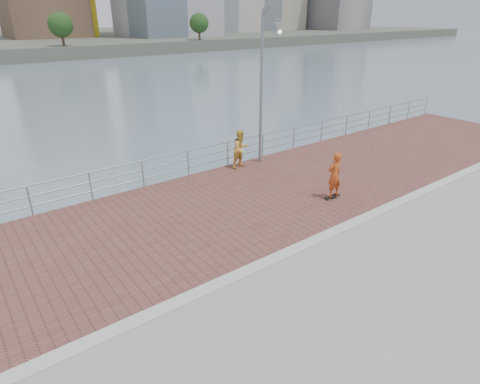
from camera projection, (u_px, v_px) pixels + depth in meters
water at (279, 311)px, 12.30m from camera, size 400.00×400.00×0.00m
brick_lane at (213, 211)px, 14.09m from camera, size 40.00×6.80×0.02m
curb at (282, 255)px, 11.47m from camera, size 40.00×0.40×0.06m
guardrail at (166, 165)px, 16.29m from camera, size 39.06×0.06×1.13m
street_lamp at (269, 62)px, 16.52m from camera, size 0.46×1.35×6.35m
skateboard at (332, 196)px, 15.00m from camera, size 0.69×0.20×0.08m
skateboarder at (334, 175)px, 14.64m from camera, size 0.63×0.43×1.71m
bystander at (241, 149)px, 17.63m from camera, size 0.87×0.69×1.72m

